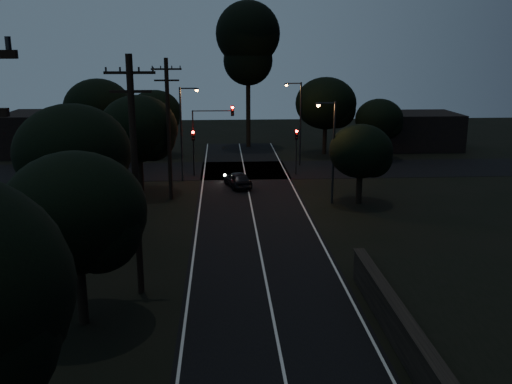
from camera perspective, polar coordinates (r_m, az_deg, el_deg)
road_surface at (r=42.96m, az=-0.58°, el=-0.86°), size 60.00×70.00×0.03m
utility_pole_mid at (r=26.18m, az=-12.00°, el=1.78°), size 2.20×0.30×11.00m
utility_pole_far at (r=42.86m, az=-8.75°, el=6.41°), size 2.20×0.30×10.50m
tree_left_b at (r=23.81m, az=-17.23°, el=-2.28°), size 5.76×5.76×7.32m
tree_left_c at (r=33.71m, az=-17.51°, el=3.49°), size 6.52×6.52×8.23m
tree_left_d at (r=45.03m, az=-11.43°, el=6.05°), size 6.09×6.09×7.72m
tree_far_nw at (r=60.93m, az=-9.89°, el=7.74°), size 5.46×5.46×6.91m
tree_far_w at (r=57.65m, az=-15.31°, el=8.01°), size 6.52×6.52×8.32m
tree_far_ne at (r=61.50m, az=7.22°, el=8.66°), size 6.47×6.47×8.18m
tree_far_e at (r=59.90m, az=12.39°, el=7.03°), size 4.84×4.84×6.15m
tree_right_a at (r=42.14m, az=10.67°, el=3.88°), size 4.62×4.62×5.87m
tall_pine at (r=65.35m, az=-0.81°, el=14.73°), size 7.14×7.14×16.22m
building_left at (r=65.44m, az=-19.43°, el=5.57°), size 10.00×8.00×4.40m
building_right at (r=67.67m, az=15.69°, el=5.95°), size 9.00×7.00×4.00m
signal_left at (r=51.04m, az=-6.28°, el=4.75°), size 0.28×0.35×4.10m
signal_right at (r=51.41m, az=4.05°, el=4.87°), size 0.28×0.35×4.10m
signal_mast at (r=50.76m, az=-4.41°, el=6.45°), size 3.70×0.35×6.25m
streetlight_a at (r=48.84m, az=-7.28°, el=6.42°), size 1.66×0.26×8.00m
streetlight_b at (r=55.18m, az=4.28°, el=7.40°), size 1.66×0.26×8.00m
streetlight_c at (r=41.63m, az=7.55°, el=4.64°), size 1.46×0.26×7.50m
car at (r=46.96m, az=-1.84°, el=1.27°), size 2.52×4.15×1.32m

